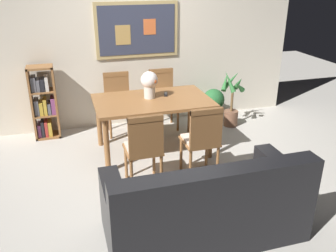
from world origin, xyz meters
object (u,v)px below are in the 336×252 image
at_px(dining_chair_far_left, 118,98).
at_px(dining_chair_near_left, 144,145).
at_px(leather_couch, 206,207).
at_px(bookshelf, 44,104).
at_px(potted_ivy, 214,102).
at_px(flower_vase, 149,83).
at_px(dining_chair_far_right, 163,94).
at_px(tv_remote, 166,94).
at_px(dining_table, 152,106).
at_px(dining_chair_near_right, 202,136).
at_px(potted_palm, 231,103).

bearing_deg(dining_chair_far_left, dining_chair_near_left, -89.53).
xyz_separation_m(leather_couch, bookshelf, (-1.42, 2.76, 0.19)).
relative_size(potted_ivy, flower_vase, 1.63).
distance_m(leather_couch, potted_ivy, 2.94).
distance_m(dining_chair_far_right, tv_remote, 0.74).
bearing_deg(dining_table, leather_couch, -89.25).
relative_size(dining_chair_near_right, potted_ivy, 1.58).
xyz_separation_m(dining_chair_near_left, flower_vase, (0.30, 0.93, 0.42)).
bearing_deg(dining_table, dining_chair_near_left, -110.20).
height_order(dining_chair_near_right, potted_ivy, dining_chair_near_right).
distance_m(dining_table, potted_palm, 1.54).
bearing_deg(dining_chair_near_left, dining_chair_far_left, 90.47).
bearing_deg(tv_remote, dining_chair_far_left, 128.88).
distance_m(dining_chair_far_left, leather_couch, 2.69).
bearing_deg(dining_chair_near_right, potted_palm, 52.80).
distance_m(dining_chair_far_right, bookshelf, 1.78).
xyz_separation_m(dining_table, leather_couch, (0.02, -1.84, -0.34)).
bearing_deg(dining_chair_far_left, dining_chair_far_right, 0.08).
bearing_deg(dining_chair_near_right, tv_remote, 99.10).
bearing_deg(dining_chair_far_right, flower_vase, -117.68).
xyz_separation_m(dining_chair_near_right, potted_ivy, (0.87, 1.67, -0.23)).
bearing_deg(potted_ivy, leather_couch, -114.57).
height_order(dining_table, potted_palm, potted_palm).
xyz_separation_m(dining_chair_near_left, potted_palm, (1.73, 1.39, -0.16)).
distance_m(dining_table, potted_ivy, 1.54).
height_order(potted_ivy, potted_palm, potted_palm).
bearing_deg(flower_vase, dining_chair_near_left, -107.81).
xyz_separation_m(potted_palm, flower_vase, (-1.43, -0.45, 0.58)).
bearing_deg(tv_remote, potted_palm, 18.39).
bearing_deg(potted_palm, potted_ivy, 118.91).
bearing_deg(flower_vase, dining_chair_far_right, 62.32).
relative_size(dining_table, dining_chair_far_left, 1.66).
xyz_separation_m(dining_chair_near_right, dining_chair_far_right, (-0.00, 1.66, 0.00)).
distance_m(dining_chair_near_right, tv_remote, 1.01).
bearing_deg(leather_couch, dining_chair_far_left, 97.59).
relative_size(dining_table, dining_chair_far_right, 1.66).
distance_m(dining_chair_near_left, leather_couch, 1.06).
xyz_separation_m(dining_chair_near_right, dining_chair_near_left, (-0.69, -0.02, 0.00)).
xyz_separation_m(dining_chair_far_right, bookshelf, (-1.77, 0.10, -0.03)).
height_order(bookshelf, potted_palm, bookshelf).
bearing_deg(dining_table, flower_vase, 102.05).
height_order(dining_table, dining_chair_far_left, dining_chair_far_left).
distance_m(bookshelf, tv_remote, 1.82).
xyz_separation_m(dining_table, dining_chair_far_left, (-0.33, 0.81, -0.12)).
distance_m(potted_palm, flower_vase, 1.61).
xyz_separation_m(potted_ivy, potted_palm, (0.17, -0.31, 0.07)).
bearing_deg(dining_chair_near_left, dining_chair_near_right, 1.52).
bearing_deg(potted_ivy, bookshelf, 178.19).
distance_m(dining_chair_far_left, potted_ivy, 1.59).
xyz_separation_m(dining_chair_near_left, bookshelf, (-1.08, 1.78, -0.03)).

